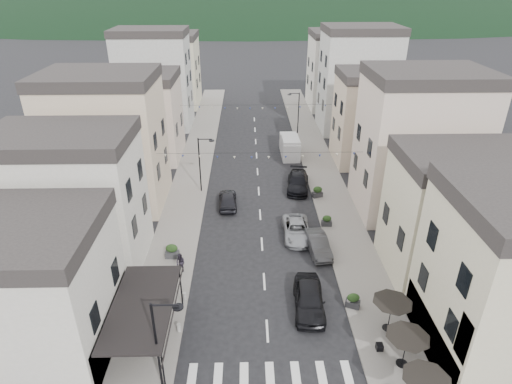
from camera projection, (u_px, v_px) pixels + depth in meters
sidewalk_left at (194, 168)px, 50.73m from camera, size 4.00×76.00×0.12m
sidewalk_right at (320, 167)px, 51.02m from camera, size 4.00×76.00×0.12m
hill_backdrop at (247, 7)px, 289.18m from camera, size 640.00×360.00×70.00m
boutique_building at (2, 297)px, 24.76m from camera, size 12.00×8.00×8.00m
boutique_awning at (147, 307)px, 25.33m from camera, size 3.77×7.50×3.28m
buildings_row_left at (139, 105)px, 52.93m from camera, size 10.20×54.16×14.00m
buildings_row_right at (375, 105)px, 52.38m from camera, size 10.20×54.16×14.50m
cafe_terrace at (407, 340)px, 24.01m from camera, size 2.50×8.10×2.53m
streetlamp_left_near at (161, 337)px, 22.42m from camera, size 1.70×0.56×6.00m
streetlamp_left_far at (202, 160)px, 43.76m from camera, size 1.70×0.56×6.00m
streetlamp_right_far at (297, 109)px, 59.99m from camera, size 1.70×0.56×6.00m
bollards at (268, 332)px, 27.15m from camera, size 11.66×10.26×0.60m
bunting_near at (260, 156)px, 39.43m from camera, size 19.00×0.28×0.62m
bunting_far at (256, 108)px, 53.65m from camera, size 19.00×0.28×0.62m
parked_car_a at (309, 299)px, 29.25m from camera, size 2.32×5.17×1.72m
parked_car_b at (318, 244)px, 35.39m from camera, size 1.98×4.47×1.43m
parked_car_c at (297, 230)px, 37.40m from camera, size 2.32×5.03×1.40m
parked_car_d at (298, 182)px, 45.71m from camera, size 2.90×5.67×1.58m
parked_car_e at (228, 199)px, 42.30m from camera, size 1.98×4.46×1.49m
delivery_van at (290, 146)px, 53.90m from camera, size 2.21×5.39×2.56m
pedestrian_a at (160, 279)px, 30.81m from camera, size 0.77×0.62×1.84m
pedestrian_b at (181, 263)px, 32.79m from camera, size 0.97×0.91×1.58m
planter_la at (142, 333)px, 26.69m from camera, size 1.14×0.78×1.16m
planter_lb at (172, 251)px, 34.51m from camera, size 1.11×0.64×1.23m
planter_ra at (353, 300)px, 29.40m from camera, size 1.11×0.86×1.10m
planter_rb at (327, 221)px, 38.92m from camera, size 0.94×0.54×1.04m
planter_rc at (317, 192)px, 43.91m from camera, size 1.17×0.89×1.17m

